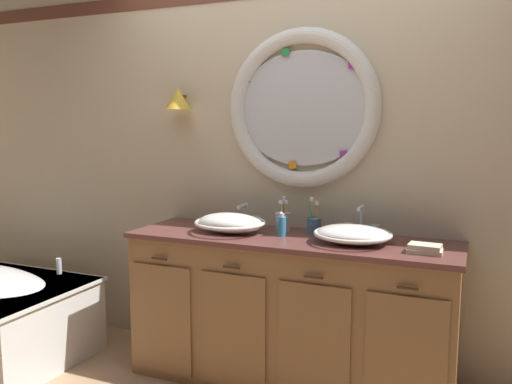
{
  "coord_description": "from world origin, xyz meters",
  "views": [
    {
      "loc": [
        1.04,
        -2.48,
        1.51
      ],
      "look_at": [
        -0.14,
        0.25,
        1.13
      ],
      "focal_mm": 36.64,
      "sensor_mm": 36.0,
      "label": 1
    }
  ],
  "objects_px": {
    "soap_dispenser": "(281,225)",
    "folded_hand_towel": "(425,249)",
    "sink_basin_right": "(353,234)",
    "toothbrush_holder_left": "(283,220)",
    "toothbrush_holder_right": "(314,225)",
    "sink_basin_left": "(230,223)"
  },
  "relations": [
    {
      "from": "sink_basin_right",
      "to": "soap_dispenser",
      "type": "distance_m",
      "value": 0.42
    },
    {
      "from": "toothbrush_holder_right",
      "to": "folded_hand_towel",
      "type": "relative_size",
      "value": 1.28
    },
    {
      "from": "toothbrush_holder_left",
      "to": "soap_dispenser",
      "type": "relative_size",
      "value": 1.46
    },
    {
      "from": "sink_basin_left",
      "to": "sink_basin_right",
      "type": "height_order",
      "value": "sink_basin_left"
    },
    {
      "from": "toothbrush_holder_left",
      "to": "sink_basin_left",
      "type": "bearing_deg",
      "value": -146.33
    },
    {
      "from": "sink_basin_left",
      "to": "toothbrush_holder_right",
      "type": "relative_size",
      "value": 1.98
    },
    {
      "from": "sink_basin_left",
      "to": "toothbrush_holder_right",
      "type": "bearing_deg",
      "value": 19.73
    },
    {
      "from": "toothbrush_holder_right",
      "to": "folded_hand_towel",
      "type": "distance_m",
      "value": 0.69
    },
    {
      "from": "sink_basin_right",
      "to": "folded_hand_towel",
      "type": "distance_m",
      "value": 0.39
    },
    {
      "from": "sink_basin_left",
      "to": "toothbrush_holder_right",
      "type": "height_order",
      "value": "toothbrush_holder_right"
    },
    {
      "from": "sink_basin_right",
      "to": "folded_hand_towel",
      "type": "bearing_deg",
      "value": -10.89
    },
    {
      "from": "sink_basin_right",
      "to": "toothbrush_holder_left",
      "type": "xyz_separation_m",
      "value": [
        -0.47,
        0.18,
        0.01
      ]
    },
    {
      "from": "sink_basin_left",
      "to": "sink_basin_right",
      "type": "xyz_separation_m",
      "value": [
        0.73,
        -0.0,
        -0.01
      ]
    },
    {
      "from": "sink_basin_left",
      "to": "toothbrush_holder_left",
      "type": "bearing_deg",
      "value": 33.67
    },
    {
      "from": "toothbrush_holder_right",
      "to": "soap_dispenser",
      "type": "relative_size",
      "value": 1.52
    },
    {
      "from": "soap_dispenser",
      "to": "folded_hand_towel",
      "type": "relative_size",
      "value": 0.84
    },
    {
      "from": "soap_dispenser",
      "to": "folded_hand_towel",
      "type": "xyz_separation_m",
      "value": [
        0.8,
        -0.1,
        -0.04
      ]
    },
    {
      "from": "toothbrush_holder_left",
      "to": "folded_hand_towel",
      "type": "distance_m",
      "value": 0.88
    },
    {
      "from": "sink_basin_right",
      "to": "soap_dispenser",
      "type": "relative_size",
      "value": 2.97
    },
    {
      "from": "sink_basin_right",
      "to": "soap_dispenser",
      "type": "bearing_deg",
      "value": 176.05
    },
    {
      "from": "toothbrush_holder_left",
      "to": "toothbrush_holder_right",
      "type": "bearing_deg",
      "value": -2.94
    },
    {
      "from": "sink_basin_right",
      "to": "toothbrush_holder_right",
      "type": "relative_size",
      "value": 1.96
    }
  ]
}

